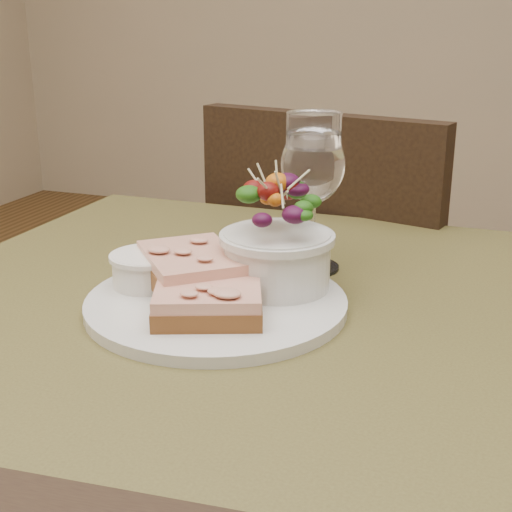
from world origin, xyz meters
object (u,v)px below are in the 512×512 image
(ramekin, at_px, (147,268))
(wine_glass, at_px, (313,169))
(salad_bowl, at_px, (277,235))
(dinner_plate, at_px, (216,303))
(sandwich_front, at_px, (208,303))
(chair_far, at_px, (351,409))
(sandwich_back, at_px, (191,267))
(cafe_table, at_px, (248,398))

(ramekin, distance_m, wine_glass, 0.22)
(salad_bowl, relative_size, wine_glass, 0.73)
(dinner_plate, relative_size, salad_bowl, 2.17)
(sandwich_front, distance_m, wine_glass, 0.23)
(chair_far, xyz_separation_m, sandwich_back, (-0.06, -0.59, 0.49))
(salad_bowl, bearing_deg, chair_far, 92.26)
(dinner_plate, height_order, sandwich_back, sandwich_back)
(sandwich_back, relative_size, wine_glass, 0.89)
(sandwich_front, bearing_deg, chair_far, 67.62)
(chair_far, distance_m, sandwich_back, 0.77)
(dinner_plate, distance_m, salad_bowl, 0.10)
(salad_bowl, bearing_deg, wine_glass, 84.20)
(wine_glass, bearing_deg, chair_far, 94.04)
(cafe_table, bearing_deg, sandwich_back, 169.40)
(cafe_table, xyz_separation_m, wine_glass, (0.02, 0.15, 0.22))
(sandwich_back, distance_m, salad_bowl, 0.10)
(sandwich_back, relative_size, salad_bowl, 1.22)
(cafe_table, xyz_separation_m, dinner_plate, (-0.03, -0.00, 0.11))
(ramekin, bearing_deg, wine_glass, 44.72)
(chair_far, bearing_deg, cafe_table, 103.75)
(cafe_table, bearing_deg, sandwich_front, -113.09)
(cafe_table, distance_m, sandwich_front, 0.14)
(sandwich_front, distance_m, ramekin, 0.12)
(cafe_table, xyz_separation_m, salad_bowl, (0.01, 0.05, 0.17))
(cafe_table, relative_size, wine_glass, 4.57)
(salad_bowl, bearing_deg, ramekin, -162.07)
(sandwich_back, xyz_separation_m, wine_glass, (0.09, 0.14, 0.09))
(dinner_plate, bearing_deg, sandwich_back, 156.96)
(dinner_plate, bearing_deg, sandwich_front, -75.80)
(sandwich_back, bearing_deg, cafe_table, 38.40)
(chair_far, bearing_deg, ramekin, 92.29)
(wine_glass, bearing_deg, salad_bowl, -95.80)
(cafe_table, xyz_separation_m, ramekin, (-0.12, 0.01, 0.13))
(cafe_table, relative_size, chair_far, 0.89)
(chair_far, bearing_deg, sandwich_front, 101.76)
(cafe_table, bearing_deg, dinner_plate, -176.96)
(cafe_table, bearing_deg, chair_far, 90.72)
(salad_bowl, bearing_deg, sandwich_back, -155.47)
(dinner_plate, bearing_deg, wine_glass, 68.88)
(sandwich_back, bearing_deg, sandwich_front, -4.67)
(ramekin, relative_size, salad_bowl, 0.59)
(chair_far, relative_size, salad_bowl, 7.09)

